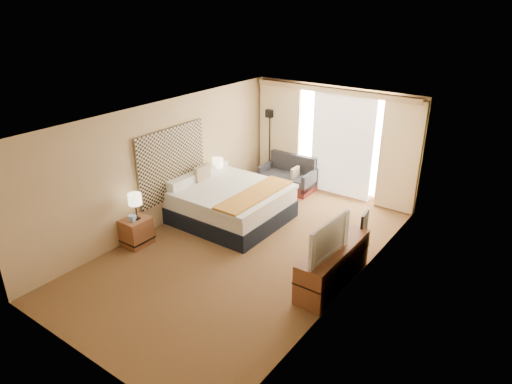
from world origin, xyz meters
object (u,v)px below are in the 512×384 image
Objects in this scene: nightstand_left at (136,232)px; lamp_left at (135,200)px; media_dresser at (333,265)px; television at (323,237)px; nightstand_right at (219,190)px; lamp_right at (218,163)px; bed at (230,203)px; floor_lamp at (270,131)px; loveseat at (288,178)px; desk_chair at (357,237)px.

nightstand_left is 1.03× the size of lamp_left.
media_dresser is 3.38× the size of lamp_left.
media_dresser is at bearing -4.56° from television.
lamp_right is (0.00, -0.02, 0.68)m from nightstand_right.
lamp_left is (-3.66, -1.03, 0.61)m from media_dresser.
television is (3.65, 0.72, 0.74)m from nightstand_left.
lamp_left reaches higher than media_dresser.
bed is 1.19× the size of floor_lamp.
lamp_left is at bearing 105.23° from television.
loveseat is (0.92, 4.09, 0.00)m from nightstand_left.
floor_lamp is (-0.64, 2.45, 0.92)m from bed.
loveseat is (0.11, 2.19, -0.12)m from bed.
nightstand_right is at bearing 101.10° from lamp_right.
desk_chair is at bearing 2.84° from bed.
floor_lamp is 3.49× the size of lamp_left.
loveseat is 1.98m from lamp_right.
floor_lamp reaches higher than loveseat.
loveseat is 4.39m from television.
nightstand_left is 0.25× the size of bed.
media_dresser is at bearing -95.91° from desk_chair.
desk_chair is 3.73m from lamp_right.
media_dresser is 1.90× the size of desk_chair.
nightstand_left is 0.40× the size of loveseat.
lamp_left reaches higher than desk_chair.
television reaches higher than media_dresser.
desk_chair is at bearing 29.09° from nightstand_left.
nightstand_left is at bearing -157.59° from lamp_left.
nightstand_right is 0.68m from lamp_right.
nightstand_right is 0.50× the size of television.
media_dresser reaches higher than nightstand_right.
desk_chair is 1.82× the size of lamp_right.
bed is 2.87m from desk_chair.
television is (-0.02, -1.32, 0.59)m from desk_chair.
lamp_left is at bearing -91.62° from floor_lamp.
lamp_left is (0.04, -2.48, 0.69)m from nightstand_right.
media_dresser reaches higher than nightstand_left.
lamp_left is (0.04, 0.02, 0.69)m from nightstand_left.
floor_lamp is at bearing 48.02° from television.
television is at bearing -46.14° from floor_lamp.
desk_chair is at bearing -6.77° from lamp_right.
lamp_left reaches higher than nightstand_left.
nightstand_right is 3.70m from desk_chair.
loveseat is (0.92, 1.59, 0.00)m from nightstand_right.
loveseat is at bearing 60.35° from lamp_right.
floor_lamp reaches higher than nightstand_left.
loveseat is at bearing -18.99° from floor_lamp.
lamp_left is 1.02× the size of lamp_right.
floor_lamp reaches higher than desk_chair.
media_dresser is 0.74m from television.
floor_lamp is at bearing 158.95° from loveseat.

